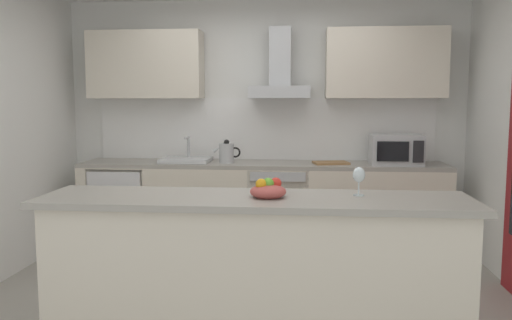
# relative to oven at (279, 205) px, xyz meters

# --- Properties ---
(ground) EXTENTS (5.24, 4.53, 0.02)m
(ground) POSITION_rel_oven_xyz_m (-0.18, -1.42, -0.47)
(ground) COLOR gray
(wall_back) EXTENTS (5.24, 0.12, 2.60)m
(wall_back) POSITION_rel_oven_xyz_m (-0.18, 0.41, 0.84)
(wall_back) COLOR white
(wall_back) RESTS_ON ground
(backsplash_tile) EXTENTS (3.61, 0.02, 0.66)m
(backsplash_tile) POSITION_rel_oven_xyz_m (-0.18, 0.33, 0.77)
(backsplash_tile) COLOR white
(counter_back) EXTENTS (3.73, 0.60, 0.90)m
(counter_back) POSITION_rel_oven_xyz_m (-0.18, 0.03, -0.01)
(counter_back) COLOR beige
(counter_back) RESTS_ON ground
(counter_island) EXTENTS (2.63, 0.64, 0.95)m
(counter_island) POSITION_rel_oven_xyz_m (-0.05, -2.16, 0.02)
(counter_island) COLOR beige
(counter_island) RESTS_ON ground
(upper_cabinets) EXTENTS (3.69, 0.32, 0.70)m
(upper_cabinets) POSITION_rel_oven_xyz_m (-0.18, 0.18, 1.45)
(upper_cabinets) COLOR beige
(oven) EXTENTS (0.60, 0.62, 0.80)m
(oven) POSITION_rel_oven_xyz_m (0.00, 0.00, 0.00)
(oven) COLOR slate
(oven) RESTS_ON ground
(refrigerator) EXTENTS (0.58, 0.60, 0.85)m
(refrigerator) POSITION_rel_oven_xyz_m (-1.64, -0.00, -0.03)
(refrigerator) COLOR white
(refrigerator) RESTS_ON ground
(microwave) EXTENTS (0.50, 0.38, 0.30)m
(microwave) POSITION_rel_oven_xyz_m (1.16, -0.03, 0.59)
(microwave) COLOR #B7BABC
(microwave) RESTS_ON counter_back
(sink) EXTENTS (0.50, 0.40, 0.26)m
(sink) POSITION_rel_oven_xyz_m (-0.97, 0.01, 0.47)
(sink) COLOR silver
(sink) RESTS_ON counter_back
(kettle) EXTENTS (0.29, 0.15, 0.24)m
(kettle) POSITION_rel_oven_xyz_m (-0.54, -0.03, 0.55)
(kettle) COLOR #B7BABC
(kettle) RESTS_ON counter_back
(range_hood) EXTENTS (0.62, 0.45, 0.72)m
(range_hood) POSITION_rel_oven_xyz_m (0.00, 0.13, 1.33)
(range_hood) COLOR #B7BABC
(wine_glass) EXTENTS (0.08, 0.08, 0.18)m
(wine_glass) POSITION_rel_oven_xyz_m (0.59, -2.06, 0.61)
(wine_glass) COLOR silver
(wine_glass) RESTS_ON counter_island
(fruit_bowl) EXTENTS (0.22, 0.22, 0.13)m
(fruit_bowl) POSITION_rel_oven_xyz_m (0.04, -2.17, 0.53)
(fruit_bowl) COLOR #B24C47
(fruit_bowl) RESTS_ON counter_island
(chopping_board) EXTENTS (0.38, 0.29, 0.02)m
(chopping_board) POSITION_rel_oven_xyz_m (0.52, -0.02, 0.45)
(chopping_board) COLOR #9E7247
(chopping_board) RESTS_ON counter_back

